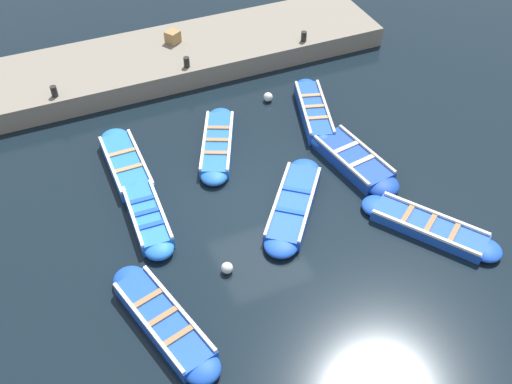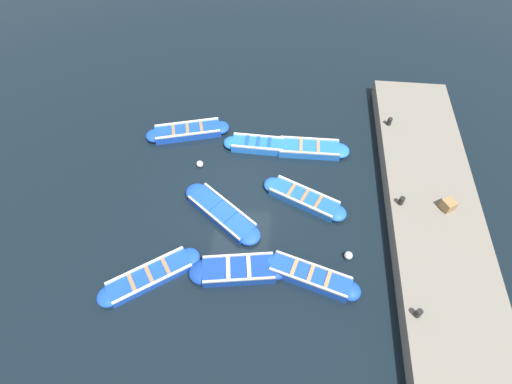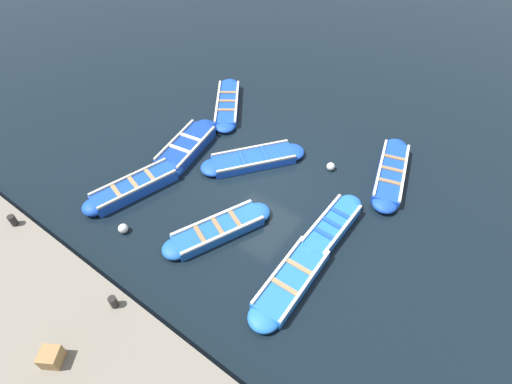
% 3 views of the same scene
% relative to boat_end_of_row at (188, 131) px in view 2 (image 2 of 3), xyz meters
% --- Properties ---
extents(ground_plane, '(120.00, 120.00, 0.00)m').
position_rel_boat_end_of_row_xyz_m(ground_plane, '(-2.80, 3.54, -0.18)').
color(ground_plane, black).
extents(boat_end_of_row, '(3.87, 1.81, 0.42)m').
position_rel_boat_end_of_row_xyz_m(boat_end_of_row, '(0.00, 0.00, 0.00)').
color(boat_end_of_row, '#1947B7').
rests_on(boat_end_of_row, ground).
extents(boat_outer_right, '(3.11, 0.88, 0.42)m').
position_rel_boat_end_of_row_xyz_m(boat_outer_right, '(-3.26, 0.53, -0.00)').
color(boat_outer_right, blue).
rests_on(boat_outer_right, ground).
extents(boat_mid_row, '(3.64, 1.71, 0.47)m').
position_rel_boat_end_of_row_xyz_m(boat_mid_row, '(-5.65, 6.63, 0.03)').
color(boat_mid_row, '#1947B7').
rests_on(boat_mid_row, ground).
extents(boat_near_quay, '(3.58, 2.18, 0.39)m').
position_rel_boat_end_of_row_xyz_m(boat_near_quay, '(-5.37, 3.27, -0.01)').
color(boat_near_quay, '#1E59AD').
rests_on(boat_near_quay, ground).
extents(boat_outer_left, '(3.56, 3.04, 0.37)m').
position_rel_boat_end_of_row_xyz_m(boat_outer_left, '(-2.20, 4.26, -0.02)').
color(boat_outer_left, '#1947B7').
rests_on(boat_outer_left, ground).
extents(boat_broadside, '(3.54, 0.98, 0.40)m').
position_rel_boat_end_of_row_xyz_m(boat_broadside, '(-5.52, 0.53, -0.01)').
color(boat_broadside, blue).
rests_on(boat_broadside, ground).
extents(boat_drifting, '(3.61, 1.50, 0.45)m').
position_rel_boat_end_of_row_xyz_m(boat_drifting, '(-3.16, 6.63, 0.01)').
color(boat_drifting, navy).
rests_on(boat_drifting, ground).
extents(boat_far_corner, '(3.52, 2.81, 0.35)m').
position_rel_boat_end_of_row_xyz_m(boat_far_corner, '(-0.10, 7.14, -0.03)').
color(boat_far_corner, '#1947B7').
rests_on(boat_far_corner, ground).
extents(quay_wall, '(3.39, 14.81, 0.70)m').
position_rel_boat_end_of_row_xyz_m(quay_wall, '(-10.30, 3.54, 0.17)').
color(quay_wall, slate).
rests_on(quay_wall, ground).
extents(bollard_north, '(0.20, 0.20, 0.35)m').
position_rel_boat_end_of_row_xyz_m(bollard_north, '(-8.96, -0.78, 0.70)').
color(bollard_north, black).
rests_on(bollard_north, quay_wall).
extents(bollard_mid_north, '(0.20, 0.20, 0.35)m').
position_rel_boat_end_of_row_xyz_m(bollard_mid_north, '(-8.96, 3.54, 0.70)').
color(bollard_mid_north, black).
rests_on(bollard_mid_north, quay_wall).
extents(bollard_mid_south, '(0.20, 0.20, 0.35)m').
position_rel_boat_end_of_row_xyz_m(bollard_mid_south, '(-8.96, 7.87, 0.70)').
color(bollard_mid_south, black).
rests_on(bollard_mid_south, quay_wall).
extents(wooden_crate, '(0.58, 0.58, 0.43)m').
position_rel_boat_end_of_row_xyz_m(wooden_crate, '(-10.65, 3.60, 0.74)').
color(wooden_crate, olive).
rests_on(wooden_crate, quay_wall).
extents(buoy_orange_near, '(0.29, 0.29, 0.29)m').
position_rel_boat_end_of_row_xyz_m(buoy_orange_near, '(-0.89, 1.85, -0.04)').
color(buoy_orange_near, silver).
rests_on(buoy_orange_near, ground).
extents(buoy_yellow_far, '(0.30, 0.30, 0.30)m').
position_rel_boat_end_of_row_xyz_m(buoy_yellow_far, '(-7.03, 5.65, -0.03)').
color(buoy_yellow_far, silver).
rests_on(buoy_yellow_far, ground).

